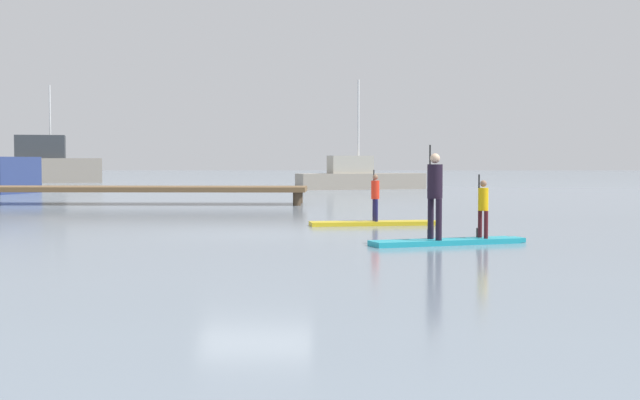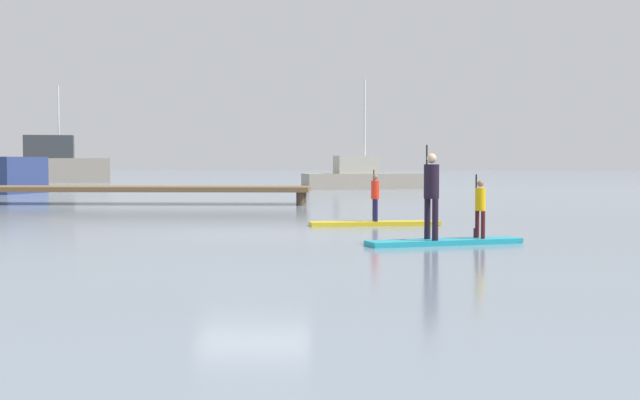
% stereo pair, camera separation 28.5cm
% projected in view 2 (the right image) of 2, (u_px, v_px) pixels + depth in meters
% --- Properties ---
extents(ground_plane, '(240.00, 240.00, 0.00)m').
position_uv_depth(ground_plane, '(254.00, 233.00, 18.86)').
color(ground_plane, gray).
extents(paddleboard_near, '(3.32, 1.15, 0.10)m').
position_uv_depth(paddleboard_near, '(375.00, 223.00, 21.19)').
color(paddleboard_near, gold).
rests_on(paddleboard_near, ground).
extents(paddler_child_solo, '(0.24, 0.40, 1.28)m').
position_uv_depth(paddler_child_solo, '(375.00, 195.00, 21.17)').
color(paddler_child_solo, '#19194C').
rests_on(paddler_child_solo, paddleboard_near).
extents(paddleboard_far, '(3.13, 1.56, 0.10)m').
position_uv_depth(paddleboard_far, '(445.00, 242.00, 16.34)').
color(paddleboard_far, '#1E9EB2').
rests_on(paddleboard_far, ground).
extents(paddler_adult, '(0.37, 0.49, 1.81)m').
position_uv_depth(paddler_adult, '(431.00, 190.00, 16.21)').
color(paddler_adult, black).
rests_on(paddler_adult, paddleboard_far).
extents(paddler_child_front, '(0.25, 0.38, 1.24)m').
position_uv_depth(paddler_child_front, '(480.00, 206.00, 16.55)').
color(paddler_child_front, '#4C1419').
rests_on(paddler_child_front, paddleboard_far).
extents(fishing_boat_green_midground, '(7.42, 3.94, 6.13)m').
position_uv_depth(fishing_boat_green_midground, '(365.00, 178.00, 47.78)').
color(fishing_boat_green_midground, '#9E9384').
rests_on(fishing_boat_green_midground, ground).
extents(motor_boat_small_navy, '(10.38, 5.56, 7.11)m').
position_uv_depth(motor_boat_small_navy, '(42.00, 166.00, 62.22)').
color(motor_boat_small_navy, '#9E9384').
rests_on(motor_boat_small_navy, ground).
extents(floating_dock, '(12.50, 2.24, 0.66)m').
position_uv_depth(floating_dock, '(141.00, 189.00, 31.51)').
color(floating_dock, brown).
rests_on(floating_dock, ground).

